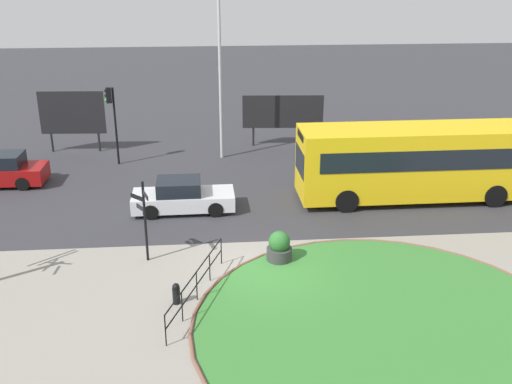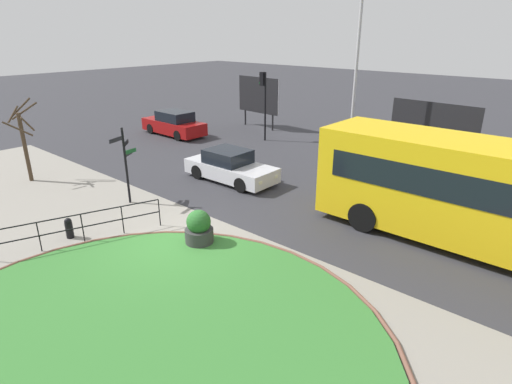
{
  "view_description": "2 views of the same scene",
  "coord_description": "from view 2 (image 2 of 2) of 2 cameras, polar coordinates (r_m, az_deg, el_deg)",
  "views": [
    {
      "loc": [
        -1.73,
        -17.89,
        9.8
      ],
      "look_at": [
        -0.04,
        1.89,
        2.15
      ],
      "focal_mm": 41.46,
      "sensor_mm": 36.0,
      "label": 1
    },
    {
      "loc": [
        9.75,
        -7.16,
        6.32
      ],
      "look_at": [
        2.03,
        1.68,
        1.79
      ],
      "focal_mm": 29.5,
      "sensor_mm": 36.0,
      "label": 2
    }
  ],
  "objects": [
    {
      "name": "railing_grass_edge",
      "position": [
        14.28,
        -22.53,
        -4.02
      ],
      "size": [
        1.69,
        4.69,
        1.0
      ],
      "rotation": [
        0.0,
        0.0,
        4.37
      ],
      "color": "black",
      "rests_on": "ground"
    },
    {
      "name": "traffic_light_near",
      "position": [
        25.49,
        1.02,
        13.52
      ],
      "size": [
        0.49,
        0.28,
        4.04
      ],
      "rotation": [
        0.0,
        0.0,
        3.23
      ],
      "color": "black",
      "rests_on": "ground"
    },
    {
      "name": "street_tree_bare",
      "position": [
        20.92,
        -28.94,
        6.23
      ],
      "size": [
        1.63,
        1.62,
        3.62
      ],
      "color": "#423323",
      "rests_on": "ground"
    },
    {
      "name": "billboard_right",
      "position": [
        23.51,
        22.99,
        8.76
      ],
      "size": [
        4.59,
        0.48,
        2.94
      ],
      "rotation": [
        0.0,
        0.0,
        -0.07
      ],
      "color": "black",
      "rests_on": "ground"
    },
    {
      "name": "signpost_directional",
      "position": [
        16.65,
        -17.25,
        4.26
      ],
      "size": [
        0.73,
        1.24,
        2.99
      ],
      "color": "black",
      "rests_on": "ground"
    },
    {
      "name": "car_near_lane",
      "position": [
        18.76,
        -3.52,
        3.42
      ],
      "size": [
        4.33,
        1.84,
        1.39
      ],
      "rotation": [
        0.0,
        0.0,
        0.01
      ],
      "color": "silver",
      "rests_on": "ground"
    },
    {
      "name": "sidewalk_paving",
      "position": [
        12.75,
        -18.03,
        -9.72
      ],
      "size": [
        32.0,
        8.17,
        0.02
      ],
      "primitive_type": "cube",
      "color": "gray",
      "rests_on": "ground"
    },
    {
      "name": "planter_near_signpost",
      "position": [
        13.24,
        -7.74,
        -5.03
      ],
      "size": [
        0.89,
        0.89,
        1.16
      ],
      "color": "#383838",
      "rests_on": "ground"
    },
    {
      "name": "car_far_lane",
      "position": [
        27.66,
        -11.05,
        9.03
      ],
      "size": [
        4.6,
        1.84,
        1.54
      ],
      "rotation": [
        0.0,
        0.0,
        3.13
      ],
      "color": "maroon",
      "rests_on": "ground"
    },
    {
      "name": "ground",
      "position": [
        13.65,
        -11.18,
        -6.91
      ],
      "size": [
        120.0,
        120.0,
        0.0
      ],
      "primitive_type": "plane",
      "color": "#333338"
    },
    {
      "name": "billboard_left",
      "position": [
        29.1,
        0.34,
        12.91
      ],
      "size": [
        3.58,
        0.35,
        3.4
      ],
      "rotation": [
        0.0,
        0.0,
        -0.06
      ],
      "color": "black",
      "rests_on": "ground"
    },
    {
      "name": "bus_yellow",
      "position": [
        14.16,
        28.79,
        -0.41
      ],
      "size": [
        10.21,
        2.73,
        3.27
      ],
      "rotation": [
        0.0,
        0.0,
        3.15
      ],
      "color": "yellow",
      "rests_on": "ground"
    },
    {
      "name": "lamppost_tall",
      "position": [
        22.73,
        13.51,
        16.78
      ],
      "size": [
        0.32,
        0.32,
        9.05
      ],
      "color": "#B7B7BC",
      "rests_on": "ground"
    },
    {
      "name": "bollard_foreground",
      "position": [
        14.87,
        -24.02,
        -4.47
      ],
      "size": [
        0.24,
        0.24,
        0.71
      ],
      "color": "black",
      "rests_on": "ground"
    },
    {
      "name": "grass_island",
      "position": [
        9.64,
        -16.85,
        -20.56
      ],
      "size": [
        11.12,
        11.12,
        0.1
      ],
      "primitive_type": "cylinder",
      "color": "#387A33",
      "rests_on": "ground"
    },
    {
      "name": "grass_kerb_ring",
      "position": [
        9.64,
        -16.86,
        -20.54
      ],
      "size": [
        11.43,
        11.43,
        0.11
      ],
      "primitive_type": "torus",
      "color": "brown",
      "rests_on": "ground"
    }
  ]
}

